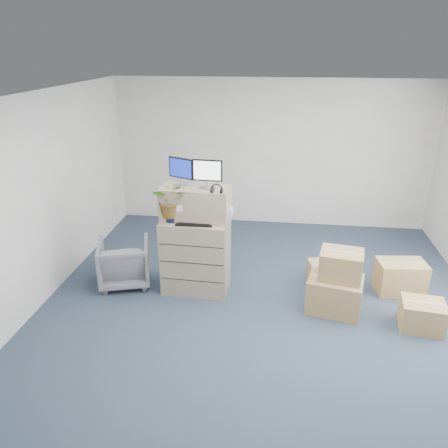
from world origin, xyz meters
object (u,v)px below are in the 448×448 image
(water_bottle, at_px, (201,210))
(monitor_right, at_px, (207,173))
(filing_cabinet_lower, at_px, (196,256))
(office_chair, at_px, (124,261))
(keyboard, at_px, (194,223))
(monitor_left, at_px, (181,170))
(potted_plant, at_px, (171,204))

(water_bottle, bearing_deg, monitor_right, -21.79)
(monitor_right, bearing_deg, water_bottle, 161.18)
(filing_cabinet_lower, distance_m, office_chair, 1.11)
(filing_cabinet_lower, relative_size, monitor_right, 2.70)
(keyboard, bearing_deg, monitor_left, 131.13)
(monitor_left, height_order, keyboard, monitor_left)
(filing_cabinet_lower, xyz_separation_m, office_chair, (-1.10, 0.03, -0.17))
(keyboard, bearing_deg, water_bottle, 68.42)
(filing_cabinet_lower, height_order, office_chair, filing_cabinet_lower)
(potted_plant, xyz_separation_m, office_chair, (-0.79, 0.14, -0.98))
(monitor_right, bearing_deg, filing_cabinet_lower, -173.34)
(keyboard, height_order, water_bottle, water_bottle)
(monitor_left, distance_m, keyboard, 0.74)
(filing_cabinet_lower, distance_m, keyboard, 0.57)
(keyboard, bearing_deg, monitor_right, 38.49)
(monitor_left, distance_m, water_bottle, 0.61)
(office_chair, bearing_deg, filing_cabinet_lower, 161.50)
(filing_cabinet_lower, height_order, potted_plant, potted_plant)
(water_bottle, bearing_deg, potted_plant, -157.37)
(monitor_left, bearing_deg, water_bottle, 15.66)
(monitor_right, relative_size, keyboard, 0.81)
(monitor_right, distance_m, water_bottle, 0.56)
(monitor_right, distance_m, potted_plant, 0.66)
(water_bottle, bearing_deg, filing_cabinet_lower, -147.82)
(filing_cabinet_lower, distance_m, potted_plant, 0.87)
(filing_cabinet_lower, bearing_deg, keyboard, -79.84)
(monitor_right, distance_m, keyboard, 0.71)
(filing_cabinet_lower, relative_size, potted_plant, 2.20)
(filing_cabinet_lower, bearing_deg, office_chair, -179.71)
(filing_cabinet_lower, distance_m, monitor_left, 1.25)
(water_bottle, relative_size, office_chair, 0.37)
(monitor_left, bearing_deg, keyboard, -22.05)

